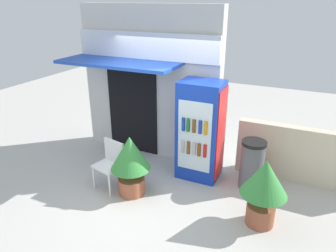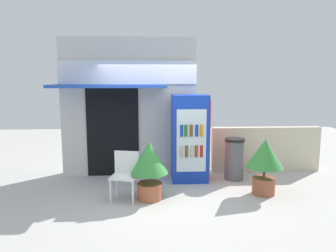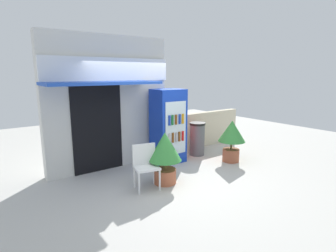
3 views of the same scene
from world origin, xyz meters
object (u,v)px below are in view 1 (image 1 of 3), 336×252
Objects in this scene: trash_bin at (252,165)px; drink_cooler at (200,131)px; potted_plant_curbside at (264,185)px; plastic_chair at (111,161)px; potted_plant_near_shop at (130,159)px.

drink_cooler is at bearing 179.79° from trash_bin.
plastic_chair is at bearing -178.40° from potted_plant_curbside.
plastic_chair is (-1.31, -1.01, -0.42)m from drink_cooler.
trash_bin is (0.98, -0.00, -0.47)m from drink_cooler.
trash_bin is at bearing -0.21° from drink_cooler.
trash_bin is (-0.33, 0.93, -0.22)m from potted_plant_curbside.
drink_cooler is 1.09m from trash_bin.
trash_bin reaches higher than plastic_chair.
potted_plant_near_shop is 2.18m from potted_plant_curbside.
drink_cooler is 1.63m from potted_plant_curbside.
drink_cooler reaches higher than trash_bin.
drink_cooler reaches higher than plastic_chair.
potted_plant_near_shop reaches higher than potted_plant_curbside.
trash_bin is (2.29, 1.01, -0.05)m from plastic_chair.
potted_plant_near_shop is at bearing -176.84° from potted_plant_curbside.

